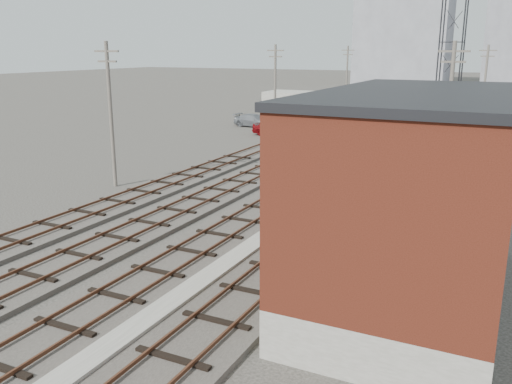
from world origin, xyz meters
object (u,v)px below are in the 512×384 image
Objects in this scene: car_grey at (255,121)px; car_silver at (280,120)px; signal_mast at (282,238)px; site_trailer at (348,130)px; switch_stand at (323,158)px; car_red at (275,128)px.

car_silver is at bearing -41.26° from car_grey.
car_silver is 3.07m from car_grey.
signal_mast is 0.59× the size of site_trailer.
car_silver is at bearing 122.01° from switch_stand.
site_trailer is 1.41× the size of car_grey.
car_red is at bearing -152.09° from car_silver.
signal_mast is 32.94m from site_trailer.
car_grey is (-2.26, -2.07, 0.08)m from car_silver.
site_trailer is (-0.92, 9.53, 0.88)m from switch_stand.
signal_mast is 23.53m from switch_stand.
signal_mast reaches higher than car_silver.
site_trailer is at bearing -101.38° from car_red.
car_grey reaches higher than car_silver.
car_grey is at bearing 47.06° from car_red.
car_grey is (-13.96, 16.62, 0.17)m from switch_stand.
site_trailer is 8.62m from car_red.
site_trailer is at bearing 95.50° from switch_stand.
car_silver is (-11.70, 18.69, 0.08)m from switch_stand.
signal_mast is 3.51× the size of switch_stand.
switch_stand is at bearing -133.72° from car_grey.
switch_stand is 21.71m from car_grey.
car_red reaches higher than car_silver.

